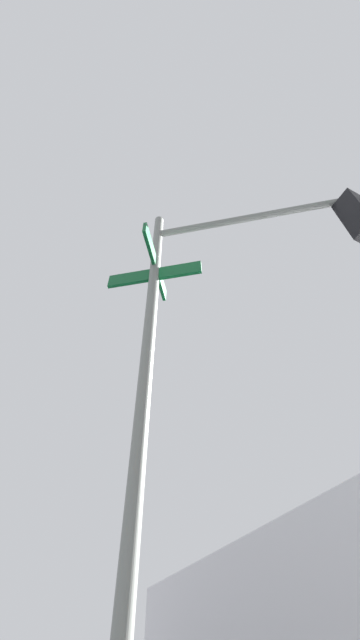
# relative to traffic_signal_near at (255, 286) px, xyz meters

# --- Properties ---
(traffic_signal_near) EXTENTS (2.07, 2.59, 6.21)m
(traffic_signal_near) POSITION_rel_traffic_signal_near_xyz_m (0.00, 0.00, 0.00)
(traffic_signal_near) COLOR slate
(traffic_signal_near) RESTS_ON ground_plane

